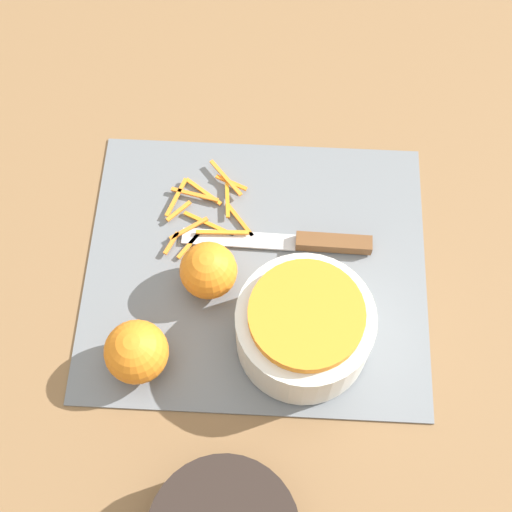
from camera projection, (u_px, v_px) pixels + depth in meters
ground_plane at (256, 268)px, 0.89m from camera, size 4.00×4.00×0.00m
cutting_board at (256, 267)px, 0.89m from camera, size 0.42×0.37×0.01m
bowl_speckled at (304, 327)px, 0.81m from camera, size 0.16×0.16×0.09m
knife at (311, 242)px, 0.90m from camera, size 0.24×0.03×0.02m
orange_left at (136, 352)px, 0.80m from camera, size 0.07×0.07×0.07m
orange_right at (208, 271)px, 0.85m from camera, size 0.07×0.07×0.07m
peel_pile at (206, 210)px, 0.92m from camera, size 0.12×0.15×0.01m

